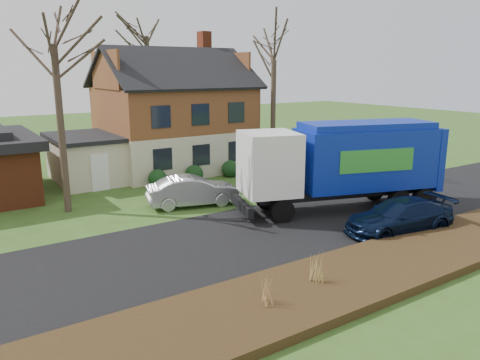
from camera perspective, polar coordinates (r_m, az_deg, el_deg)
ground at (r=20.16m, az=4.43°, el=-6.09°), size 120.00×120.00×0.00m
road at (r=20.16m, az=4.43°, el=-6.06°), size 80.00×7.00×0.02m
mulch_verge at (r=16.55m, az=15.92°, el=-10.51°), size 80.00×3.50×0.30m
main_house at (r=31.87m, az=-8.86°, el=8.42°), size 12.95×8.95×9.26m
garbage_truck at (r=22.99m, az=12.73°, el=2.38°), size 10.25×5.49×4.25m
silver_sedan at (r=23.53m, az=-5.77°, el=-1.34°), size 4.82×2.68×1.50m
navy_wagon at (r=20.67m, az=18.85°, el=-4.23°), size 5.13×2.74×1.41m
tree_front_west at (r=23.27m, az=-22.03°, el=17.93°), size 3.64×3.64×10.83m
tree_front_east at (r=31.06m, az=4.20°, el=16.56°), size 3.74×3.74×10.38m
tree_back at (r=39.14m, az=-11.41°, el=18.61°), size 3.95×3.95×12.51m
grass_clump_west at (r=13.36m, az=3.39°, el=-13.03°), size 0.36×0.29×0.94m
grass_clump_mid at (r=14.83m, az=9.38°, el=-10.43°), size 0.33×0.27×0.93m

